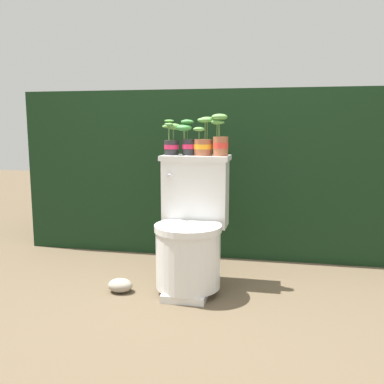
# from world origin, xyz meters

# --- Properties ---
(ground_plane) EXTENTS (12.00, 12.00, 0.00)m
(ground_plane) POSITION_xyz_m (0.00, 0.00, 0.00)
(ground_plane) COLOR brown
(hedge_backdrop) EXTENTS (2.99, 0.92, 1.22)m
(hedge_backdrop) POSITION_xyz_m (0.00, 1.21, 0.61)
(hedge_backdrop) COLOR black
(hedge_backdrop) RESTS_ON ground
(toilet) EXTENTS (0.41, 0.52, 0.79)m
(toilet) POSITION_xyz_m (-0.07, 0.13, 0.35)
(toilet) COLOR silver
(toilet) RESTS_ON ground
(potted_plant_left) EXTENTS (0.12, 0.10, 0.21)m
(potted_plant_left) POSITION_xyz_m (-0.23, 0.29, 0.87)
(potted_plant_left) COLOR #262628
(potted_plant_left) RESTS_ON toilet
(potted_plant_midleft) EXTENTS (0.12, 0.09, 0.21)m
(potted_plant_midleft) POSITION_xyz_m (-0.13, 0.28, 0.88)
(potted_plant_midleft) COLOR #262628
(potted_plant_midleft) RESTS_ON toilet
(potted_plant_middle) EXTENTS (0.12, 0.11, 0.23)m
(potted_plant_middle) POSITION_xyz_m (-0.03, 0.28, 0.87)
(potted_plant_middle) COLOR #9E5638
(potted_plant_middle) RESTS_ON toilet
(potted_plant_midright) EXTENTS (0.10, 0.09, 0.25)m
(potted_plant_midright) POSITION_xyz_m (0.08, 0.25, 0.89)
(potted_plant_midright) COLOR #9E5638
(potted_plant_midright) RESTS_ON toilet
(garden_stone) EXTENTS (0.14, 0.12, 0.08)m
(garden_stone) POSITION_xyz_m (-0.46, -0.02, 0.04)
(garden_stone) COLOR #9E9384
(garden_stone) RESTS_ON ground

